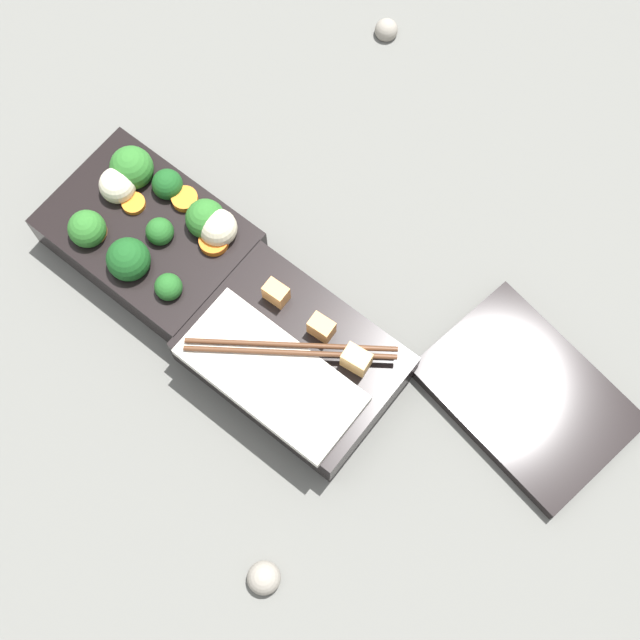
% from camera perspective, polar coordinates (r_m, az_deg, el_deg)
% --- Properties ---
extents(ground_plane, '(3.00, 3.00, 0.00)m').
position_cam_1_polar(ground_plane, '(0.90, -6.44, 0.73)').
color(ground_plane, slate).
extents(bento_tray_vegetable, '(0.19, 0.14, 0.08)m').
position_cam_1_polar(bento_tray_vegetable, '(0.91, -10.84, 5.56)').
color(bento_tray_vegetable, black).
rests_on(bento_tray_vegetable, ground_plane).
extents(bento_tray_rice, '(0.19, 0.14, 0.07)m').
position_cam_1_polar(bento_tray_rice, '(0.85, -1.92, -2.72)').
color(bento_tray_rice, black).
rests_on(bento_tray_rice, ground_plane).
extents(bento_lid, '(0.21, 0.16, 0.02)m').
position_cam_1_polar(bento_lid, '(0.88, 13.08, -4.75)').
color(bento_lid, black).
rests_on(bento_lid, ground_plane).
extents(pebble_0, '(0.03, 0.03, 0.03)m').
position_cam_1_polar(pebble_0, '(0.83, -3.62, -16.15)').
color(pebble_0, gray).
rests_on(pebble_0, ground_plane).
extents(pebble_2, '(0.03, 0.03, 0.03)m').
position_cam_1_polar(pebble_2, '(1.06, 4.27, 18.02)').
color(pebble_2, gray).
rests_on(pebble_2, ground_plane).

